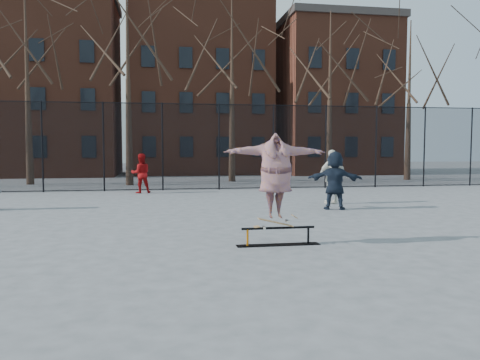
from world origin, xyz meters
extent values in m
plane|color=#5C5C60|center=(0.00, 0.00, 0.00)|extent=(100.00, 100.00, 0.00)
cube|color=black|center=(0.86, 0.45, 0.01)|extent=(1.71, 0.26, 0.01)
cylinder|color=orange|center=(0.23, 0.45, 0.18)|extent=(0.04, 0.04, 0.35)
cylinder|color=black|center=(1.49, 0.45, 0.18)|extent=(0.04, 0.04, 0.35)
cylinder|color=black|center=(0.86, 0.45, 0.35)|extent=(1.51, 0.05, 0.05)
imported|color=#483D9A|center=(0.80, 0.45, 1.33)|extent=(2.11, 0.62, 1.71)
imported|color=#9A0D0F|center=(-2.33, 11.89, 0.85)|extent=(0.92, 0.77, 1.71)
imported|color=silver|center=(4.45, 6.89, 0.95)|extent=(1.15, 0.57, 1.90)
imported|color=#182231|center=(3.98, 5.46, 0.93)|extent=(1.81, 1.11, 1.86)
cylinder|color=black|center=(-6.60, 13.00, 2.00)|extent=(0.07, 0.07, 4.00)
cylinder|color=black|center=(-4.00, 13.00, 2.00)|extent=(0.07, 0.07, 4.00)
cylinder|color=black|center=(-1.40, 13.00, 2.00)|extent=(0.07, 0.07, 4.00)
cylinder|color=black|center=(1.20, 13.00, 2.00)|extent=(0.07, 0.07, 4.00)
cylinder|color=black|center=(3.80, 13.00, 2.00)|extent=(0.07, 0.07, 4.00)
cylinder|color=black|center=(6.40, 13.00, 2.00)|extent=(0.07, 0.07, 4.00)
cylinder|color=black|center=(9.00, 13.00, 2.00)|extent=(0.07, 0.07, 4.00)
cylinder|color=black|center=(11.60, 13.00, 2.00)|extent=(0.07, 0.07, 4.00)
cylinder|color=black|center=(14.20, 13.00, 2.00)|extent=(0.07, 0.07, 4.00)
cube|color=black|center=(0.00, 13.00, 2.00)|extent=(34.00, 0.01, 4.00)
cylinder|color=black|center=(0.00, 13.00, 3.96)|extent=(34.00, 0.04, 0.04)
cone|color=black|center=(-8.50, 17.80, 2.31)|extent=(0.40, 0.40, 4.62)
cone|color=black|center=(-3.00, 16.50, 2.31)|extent=(0.40, 0.40, 4.62)
cone|color=black|center=(2.50, 17.80, 2.31)|extent=(0.40, 0.40, 4.62)
cone|color=black|center=(8.00, 16.50, 2.31)|extent=(0.40, 0.40, 4.62)
cone|color=black|center=(13.50, 17.80, 2.31)|extent=(0.40, 0.40, 4.62)
cube|color=#5D2C1E|center=(-9.00, 26.00, 6.00)|extent=(9.00, 7.00, 12.00)
cube|color=#5D2C1E|center=(1.50, 26.00, 6.50)|extent=(10.00, 7.00, 13.00)
cube|color=#5D2C1E|center=(11.50, 26.00, 5.50)|extent=(8.00, 7.00, 11.00)
camera|label=1|loc=(-1.46, -8.66, 1.99)|focal=35.00mm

